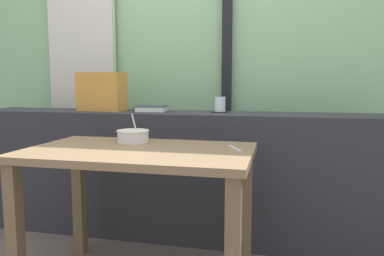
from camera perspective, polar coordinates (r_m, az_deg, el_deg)
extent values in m
cube|color=#8EBC89|center=(3.00, 0.69, 14.21)|extent=(4.80, 0.08, 2.80)
cube|color=beige|center=(3.22, -16.23, 10.76)|extent=(0.56, 0.06, 2.50)
cube|color=black|center=(2.88, 5.30, 12.50)|extent=(0.07, 0.05, 2.60)
cube|color=#2D2D33|center=(2.52, -2.06, -6.99)|extent=(2.80, 0.39, 0.82)
cube|color=brown|center=(1.94, -25.13, -14.44)|extent=(0.06, 0.06, 0.66)
cube|color=brown|center=(2.37, -16.65, -10.17)|extent=(0.06, 0.06, 0.66)
cube|color=brown|center=(2.08, 8.13, -12.36)|extent=(0.06, 0.06, 0.66)
cube|color=#846647|center=(1.84, -7.99, -3.66)|extent=(1.08, 0.66, 0.03)
cube|color=black|center=(2.46, 4.25, 2.44)|extent=(0.10, 0.10, 0.00)
cylinder|color=white|center=(2.45, 4.26, 3.61)|extent=(0.07, 0.07, 0.10)
cylinder|color=#CC4C38|center=(2.45, 4.26, 3.25)|extent=(0.06, 0.06, 0.06)
cube|color=#1E2D47|center=(2.50, -6.10, 2.47)|extent=(0.21, 0.18, 0.00)
cube|color=silver|center=(2.50, -6.10, 2.87)|extent=(0.20, 0.17, 0.03)
cube|color=#1E2D47|center=(2.50, -6.11, 3.27)|extent=(0.21, 0.18, 0.00)
cube|color=#1E2D47|center=(2.52, -8.27, 2.88)|extent=(0.02, 0.16, 0.04)
cube|color=#D18938|center=(2.64, -13.47, 5.35)|extent=(0.33, 0.17, 0.26)
cylinder|color=silver|center=(2.04, -8.88, -1.22)|extent=(0.16, 0.16, 0.06)
cylinder|color=silver|center=(2.03, -8.90, -0.43)|extent=(0.17, 0.17, 0.01)
cylinder|color=#9E5B33|center=(2.04, -8.88, -1.49)|extent=(0.14, 0.14, 0.04)
cylinder|color=silver|center=(2.05, -8.58, 0.20)|extent=(0.01, 0.10, 0.15)
ellipsoid|color=silver|center=(2.08, -8.36, -1.02)|extent=(0.03, 0.05, 0.01)
cube|color=silver|center=(1.82, 6.48, -3.07)|extent=(0.08, 0.16, 0.01)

